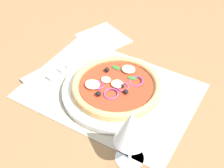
# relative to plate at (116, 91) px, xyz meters

# --- Properties ---
(ground_plane) EXTENTS (1.90, 1.40, 0.02)m
(ground_plane) POSITION_rel_plate_xyz_m (0.02, -0.00, -0.02)
(ground_plane) COLOR olive
(placemat) EXTENTS (0.45, 0.32, 0.00)m
(placemat) POSITION_rel_plate_xyz_m (0.02, -0.00, -0.01)
(placemat) COLOR #A39984
(placemat) RESTS_ON ground_plane
(plate) EXTENTS (0.29, 0.29, 0.01)m
(plate) POSITION_rel_plate_xyz_m (0.00, 0.00, 0.00)
(plate) COLOR silver
(plate) RESTS_ON placemat
(pizza) EXTENTS (0.24, 0.24, 0.03)m
(pizza) POSITION_rel_plate_xyz_m (0.00, -0.00, 0.02)
(pizza) COLOR tan
(pizza) RESTS_ON plate
(fork) EXTENTS (0.05, 0.18, 0.00)m
(fork) POSITION_rel_plate_xyz_m (0.18, -0.03, -0.01)
(fork) COLOR #B2B5BA
(fork) RESTS_ON placemat
(knife) EXTENTS (0.07, 0.20, 0.01)m
(knife) POSITION_rel_plate_xyz_m (0.22, 0.00, -0.00)
(knife) COLOR #B2B5BA
(knife) RESTS_ON placemat
(wine_glass) EXTENTS (0.07, 0.07, 0.15)m
(wine_glass) POSITION_rel_plate_xyz_m (-0.13, 0.16, 0.09)
(wine_glass) COLOR silver
(wine_glass) RESTS_ON ground_plane
(napkin) EXTENTS (0.18, 0.18, 0.00)m
(napkin) POSITION_rel_plate_xyz_m (0.17, -0.21, -0.01)
(napkin) COLOR white
(napkin) RESTS_ON ground_plane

